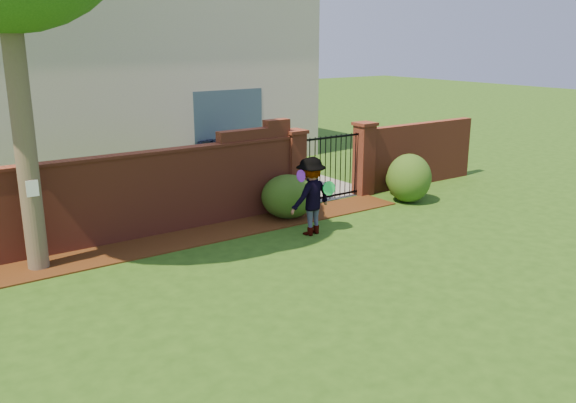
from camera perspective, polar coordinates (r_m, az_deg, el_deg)
ground at (r=10.13m, az=2.77°, el=-7.82°), size 80.00×80.00×0.01m
mulch_bed at (r=12.35m, az=-10.34°, el=-3.64°), size 11.10×1.08×0.03m
brick_wall at (r=12.32m, az=-16.31°, el=0.36°), size 8.70×0.31×2.16m
brick_wall_return at (r=17.05m, az=12.17°, el=4.41°), size 4.00×0.25×1.70m
pillar_left at (r=14.28m, az=0.59°, el=3.11°), size 0.50×0.50×1.88m
pillar_right at (r=15.64m, az=7.17°, el=4.06°), size 0.50×0.50×1.88m
iron_gate at (r=14.96m, az=4.02°, el=3.23°), size 1.78×0.03×1.60m
driveway at (r=18.34m, az=-3.92°, el=2.78°), size 3.20×8.00×0.01m
house at (r=20.49m, az=-16.23°, el=12.45°), size 12.40×6.40×6.30m
car at (r=17.12m, az=-2.51°, el=4.19°), size 2.32×4.20×1.35m
paper_notice at (r=11.04m, az=-22.96°, el=1.14°), size 0.20×0.01×0.28m
shrub_left at (r=13.59m, az=0.00°, el=0.48°), size 1.21×1.21×0.99m
shrub_middle at (r=15.18m, az=11.34°, el=2.18°), size 1.10×1.10×1.20m
shrub_right at (r=15.92m, az=10.81°, el=2.06°), size 0.90×0.90×0.80m
man at (r=12.36m, az=2.26°, el=0.48°), size 1.14×0.78×1.62m
frisbee_purple at (r=11.90m, az=1.23°, el=2.42°), size 0.26×0.14×0.24m
frisbee_green at (r=12.36m, az=3.88°, el=1.26°), size 0.30×0.09×0.29m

